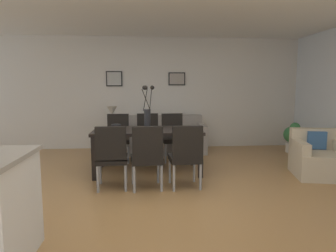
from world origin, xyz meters
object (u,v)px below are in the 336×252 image
at_px(dining_chair_near_left, 112,154).
at_px(dining_table, 148,134).
at_px(centerpiece_vase, 147,113).
at_px(bowl_near_right, 116,126).
at_px(dining_chair_near_right, 118,135).
at_px(table_lamp, 112,113).
at_px(dining_chair_far_right, 148,134).
at_px(bowl_far_left, 148,129).
at_px(bowl_near_left, 114,129).
at_px(framed_picture_center, 177,79).
at_px(framed_picture_left, 114,79).
at_px(dining_chair_mid_left, 186,153).
at_px(sofa, 164,139).
at_px(armchair, 319,159).
at_px(side_table, 113,141).
at_px(potted_plant, 292,136).
at_px(dining_chair_far_left, 147,154).
at_px(dining_chair_mid_right, 173,134).

bearing_deg(dining_chair_near_left, dining_table, 58.53).
xyz_separation_m(dining_chair_near_left, centerpiece_vase, (0.52, 0.85, 0.51)).
relative_size(dining_chair_near_left, bowl_near_right, 5.41).
bearing_deg(dining_chair_near_right, table_lamp, 104.03).
bearing_deg(dining_chair_near_left, dining_chair_far_right, 72.73).
height_order(centerpiece_vase, bowl_far_left, centerpiece_vase).
relative_size(bowl_near_left, framed_picture_center, 0.43).
bearing_deg(dining_chair_near_left, framed_picture_left, 94.13).
relative_size(dining_chair_mid_left, table_lamp, 1.80).
bearing_deg(dining_table, bowl_far_left, -90.00).
xyz_separation_m(dining_table, sofa, (0.39, 1.61, -0.38)).
bearing_deg(dining_table, armchair, -8.99).
bearing_deg(dining_chair_near_left, table_lamp, 95.39).
relative_size(bowl_near_right, framed_picture_center, 0.43).
height_order(dining_chair_near_right, framed_picture_center, framed_picture_center).
relative_size(dining_chair_far_right, bowl_far_left, 5.41).
distance_m(side_table, potted_plant, 3.98).
bearing_deg(bowl_near_left, framed_picture_left, 94.73).
bearing_deg(side_table, dining_chair_mid_left, -62.50).
bearing_deg(bowl_near_left, dining_chair_far_right, 62.86).
bearing_deg(armchair, centerpiece_vase, 170.99).
relative_size(bowl_near_right, side_table, 0.33).
height_order(dining_chair_far_left, bowl_near_right, dining_chair_far_left).
xyz_separation_m(dining_chair_mid_right, bowl_far_left, (-0.52, -1.05, 0.27)).
xyz_separation_m(centerpiece_vase, potted_plant, (3.22, 1.31, -0.65)).
xyz_separation_m(dining_chair_near_right, bowl_near_right, (0.02, -0.64, 0.27)).
bearing_deg(bowl_far_left, dining_table, 90.00).
bearing_deg(bowl_near_left, armchair, -4.07).
height_order(dining_chair_mid_left, centerpiece_vase, centerpiece_vase).
height_order(dining_chair_near_right, dining_chair_mid_left, same).
bearing_deg(bowl_near_left, bowl_far_left, 0.00).
bearing_deg(bowl_near_right, centerpiece_vase, -20.69).
distance_m(dining_chair_near_left, dining_chair_far_left, 0.50).
height_order(dining_chair_mid_right, potted_plant, dining_chair_mid_right).
xyz_separation_m(dining_chair_near_left, framed_picture_center, (1.25, 2.94, 1.13)).
distance_m(armchair, framed_picture_left, 4.56).
relative_size(sofa, armchair, 1.90).
xyz_separation_m(dining_chair_near_left, bowl_near_right, (-0.02, 1.05, 0.27)).
distance_m(dining_chair_mid_right, bowl_far_left, 1.20).
bearing_deg(dining_chair_mid_left, table_lamp, 117.50).
height_order(centerpiece_vase, framed_picture_center, framed_picture_center).
distance_m(dining_chair_mid_left, side_table, 2.78).
bearing_deg(dining_chair_near_left, potted_plant, 29.92).
xyz_separation_m(dining_chair_far_left, dining_chair_far_right, (0.04, 1.78, 0.00)).
xyz_separation_m(dining_table, potted_plant, (3.23, 1.31, -0.29)).
bearing_deg(dining_chair_near_left, dining_chair_far_left, -5.26).
xyz_separation_m(dining_chair_mid_left, armchair, (2.27, 0.43, -0.23)).
relative_size(dining_chair_far_left, framed_picture_center, 2.34).
bearing_deg(bowl_far_left, dining_chair_near_left, -128.97).
bearing_deg(dining_chair_far_left, sofa, 80.71).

